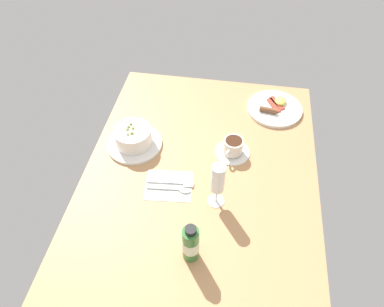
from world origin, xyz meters
The scene contains 7 objects.
ground_plane centered at (0.00, 0.00, -1.50)cm, with size 110.00×84.00×3.00cm, color #B27F51.
porridge_bowl centered at (-9.01, -27.18, 3.95)cm, with size 21.25×21.25×8.91cm.
cutlery_setting centered at (8.35, -9.68, 0.26)cm, with size 14.70×17.50×0.90cm.
coffee_cup centered at (-10.69, 10.67, 2.98)cm, with size 13.27×13.27×6.69cm.
wine_glass centered at (12.04, 6.98, 11.54)cm, with size 5.72×5.72×18.18cm.
sauce_bottle_green centered at (32.69, 1.59, 7.30)cm, with size 5.02×5.02×15.92cm.
breakfast_plate centered at (-38.34, 26.46, 0.93)cm, with size 23.33×23.33×3.70cm.
Camera 1 is at (79.39, 9.35, 100.01)cm, focal length 32.82 mm.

